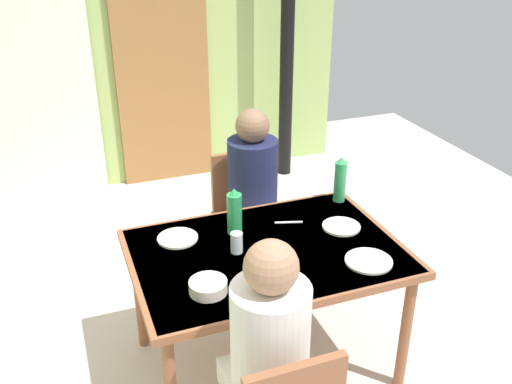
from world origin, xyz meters
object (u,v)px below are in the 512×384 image
dining_table (267,262)px  person_far_diner (253,180)px  water_bottle_green_near (340,180)px  water_bottle_green_far (234,212)px  chair_far_diner (246,212)px  person_near_diner (269,340)px  serving_bowl_center (208,287)px

dining_table → person_far_diner: 0.71m
water_bottle_green_near → water_bottle_green_far: 0.69m
chair_far_diner → water_bottle_green_far: (-0.27, -0.60, 0.35)m
person_near_diner → water_bottle_green_near: 1.33m
water_bottle_green_near → chair_far_diner: bearing=131.5°
chair_far_diner → person_far_diner: 0.31m
water_bottle_green_far → water_bottle_green_near: bearing=11.5°
dining_table → person_far_diner: bearing=75.0°
chair_far_diner → water_bottle_green_near: (0.41, -0.46, 0.36)m
serving_bowl_center → chair_far_diner: bearing=62.3°
person_far_diner → water_bottle_green_near: bearing=141.6°
dining_table → person_near_diner: 0.73m
water_bottle_green_far → person_far_diner: bearing=59.2°
chair_far_diner → water_bottle_green_near: size_ratio=3.20×
water_bottle_green_near → person_far_diner: bearing=141.6°
dining_table → water_bottle_green_far: size_ratio=5.19×
serving_bowl_center → person_far_diner: bearing=58.9°
dining_table → person_far_diner: size_ratio=1.73×
dining_table → person_far_diner: person_far_diner is taller
person_near_diner → person_far_diner: size_ratio=1.00×
person_far_diner → water_bottle_green_far: size_ratio=3.01×
person_far_diner → serving_bowl_center: size_ratio=4.53×
person_far_diner → serving_bowl_center: person_far_diner is taller
serving_bowl_center → person_near_diner: bearing=-76.4°
chair_far_diner → person_near_diner: (-0.44, -1.49, 0.28)m
chair_far_diner → person_far_diner: (-0.00, -0.14, 0.28)m
person_near_diner → serving_bowl_center: size_ratio=4.53×
person_far_diner → person_near_diner: bearing=72.0°
chair_far_diner → person_near_diner: 1.58m
dining_table → water_bottle_green_far: 0.30m
dining_table → chair_far_diner: (0.18, 0.81, -0.16)m
dining_table → chair_far_diner: bearing=77.5°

